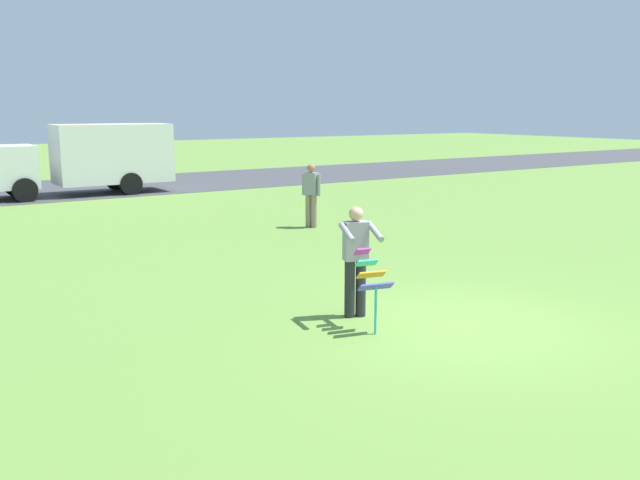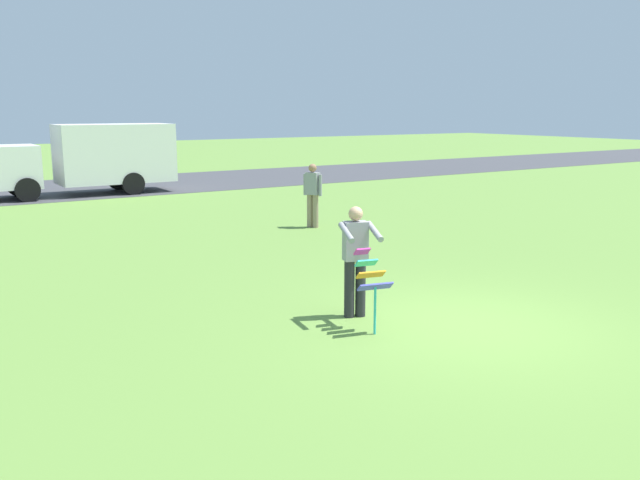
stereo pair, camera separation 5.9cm
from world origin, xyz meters
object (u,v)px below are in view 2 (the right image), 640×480
(person_kite_flyer, at_px, (356,257))
(parked_truck_white_box, at_px, (93,157))
(kite_held, at_px, (371,278))
(person_walker_far, at_px, (313,193))

(person_kite_flyer, relative_size, parked_truck_white_box, 0.26)
(kite_held, bearing_deg, parked_truck_white_box, 87.39)
(person_kite_flyer, xyz_separation_m, person_walker_far, (3.73, 7.20, -0.02))
(kite_held, distance_m, parked_truck_white_box, 18.49)
(kite_held, height_order, parked_truck_white_box, parked_truck_white_box)
(person_kite_flyer, bearing_deg, person_walker_far, 62.59)
(person_kite_flyer, height_order, person_walker_far, same)
(kite_held, distance_m, person_walker_far, 8.79)
(parked_truck_white_box, distance_m, person_walker_far, 11.05)
(parked_truck_white_box, xyz_separation_m, person_walker_far, (3.10, -10.60, -0.48))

